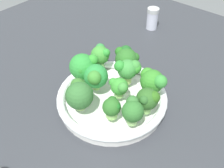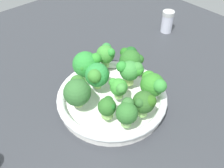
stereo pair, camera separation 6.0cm
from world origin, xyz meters
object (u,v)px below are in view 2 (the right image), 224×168
broccoli_floret_0 (107,107)px  broccoli_floret_10 (106,54)px  bowl (112,98)px  broccoli_floret_1 (86,65)px  broccoli_floret_9 (77,90)px  broccoli_floret_7 (131,60)px  broccoli_floret_5 (127,112)px  broccoli_floret_6 (119,87)px  broccoli_floret_4 (97,75)px  pepper_shaker (167,21)px  broccoli_floret_2 (153,84)px  broccoli_floret_3 (131,71)px  broccoli_floret_8 (144,103)px

broccoli_floret_0 → broccoli_floret_10: (-13.80, 11.63, 1.15)cm
bowl → broccoli_floret_1: size_ratio=3.48×
broccoli_floret_9 → broccoli_floret_10: size_ratio=1.09×
broccoli_floret_7 → broccoli_floret_5: bearing=-47.7°
broccoli_floret_6 → broccoli_floret_10: bearing=152.5°
broccoli_floret_1 → broccoli_floret_4: (4.38, -0.08, -0.45)cm
pepper_shaker → broccoli_floret_2: bearing=-57.2°
broccoli_floret_2 → broccoli_floret_9: broccoli_floret_9 is taller
broccoli_floret_1 → pepper_shaker: bearing=97.2°
broccoli_floret_4 → broccoli_floret_10: bearing=125.1°
broccoli_floret_9 → broccoli_floret_3: bearing=76.0°
broccoli_floret_5 → pepper_shaker: size_ratio=0.78×
broccoli_floret_2 → broccoli_floret_4: same height
broccoli_floret_4 → pepper_shaker: (-9.30, 39.11, -3.72)cm
broccoli_floret_1 → broccoli_floret_8: bearing=4.9°
broccoli_floret_2 → broccoli_floret_6: bearing=-132.1°
broccoli_floret_7 → broccoli_floret_0: bearing=-63.2°
bowl → broccoli_floret_10: size_ratio=4.24×
bowl → pepper_shaker: (-13.32, 37.93, 2.07)cm
broccoli_floret_1 → pepper_shaker: (-4.92, 39.03, -4.17)cm
broccoli_floret_0 → pepper_shaker: size_ratio=0.66×
broccoli_floret_5 → broccoli_floret_10: bearing=151.2°
broccoli_floret_1 → broccoli_floret_7: bearing=59.5°
broccoli_floret_3 → pepper_shaker: bearing=113.1°
broccoli_floret_5 → broccoli_floret_9: 12.56cm
bowl → pepper_shaker: 40.25cm
broccoli_floret_4 → broccoli_floret_7: 10.06cm
broccoli_floret_5 → broccoli_floret_2: bearing=100.0°
bowl → broccoli_floret_7: (-2.57, 8.77, 6.07)cm
broccoli_floret_5 → broccoli_floret_4: bearing=168.3°
broccoli_floret_5 → broccoli_floret_6: bearing=149.1°
broccoli_floret_1 → broccoli_floret_10: (-0.73, 7.19, -0.54)cm
broccoli_floret_10 → broccoli_floret_3: bearing=-1.9°
broccoli_floret_8 → broccoli_floret_9: bearing=-146.9°
broccoli_floret_2 → broccoli_floret_1: bearing=-155.2°
bowl → broccoli_floret_2: 11.02cm
broccoli_floret_2 → broccoli_floret_6: (-5.22, -5.78, -0.92)cm
broccoli_floret_7 → broccoli_floret_10: size_ratio=1.11×
broccoli_floret_1 → broccoli_floret_5: broccoli_floret_1 is taller
broccoli_floret_1 → broccoli_floret_9: (5.43, -6.74, -0.56)cm
broccoli_floret_2 → pepper_shaker: 38.05cm
broccoli_floret_4 → broccoli_floret_8: broccoli_floret_4 is taller
broccoli_floret_0 → broccoli_floret_3: broccoli_floret_3 is taller
broccoli_floret_9 → pepper_shaker: bearing=102.7°
pepper_shaker → broccoli_floret_8: bearing=-58.4°
broccoli_floret_2 → broccoli_floret_3: same height
pepper_shaker → broccoli_floret_4: bearing=-76.6°
broccoli_floret_1 → broccoli_floret_9: bearing=-51.1°
broccoli_floret_2 → pepper_shaker: broccoli_floret_2 is taller
broccoli_floret_7 → broccoli_floret_9: bearing=-91.3°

